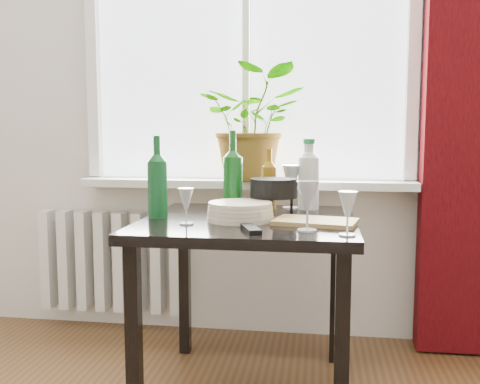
# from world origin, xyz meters

# --- Properties ---
(window) EXTENTS (1.72, 0.08, 1.62)m
(window) POSITION_xyz_m (0.00, 2.22, 1.60)
(window) COLOR white
(window) RESTS_ON ground
(windowsill) EXTENTS (1.72, 0.20, 0.04)m
(windowsill) POSITION_xyz_m (0.00, 2.15, 0.82)
(windowsill) COLOR silver
(windowsill) RESTS_ON ground
(curtain) EXTENTS (0.50, 0.12, 2.56)m
(curtain) POSITION_xyz_m (1.12, 2.12, 1.30)
(curtain) COLOR #330407
(curtain) RESTS_ON ground
(radiator) EXTENTS (0.80, 0.10, 0.55)m
(radiator) POSITION_xyz_m (-0.75, 2.18, 0.38)
(radiator) COLOR silver
(radiator) RESTS_ON ground
(table) EXTENTS (0.85, 0.85, 0.74)m
(table) POSITION_xyz_m (0.10, 1.55, 0.65)
(table) COLOR black
(table) RESTS_ON ground
(potted_plant) EXTENTS (0.52, 0.45, 0.57)m
(potted_plant) POSITION_xyz_m (0.05, 2.11, 1.13)
(potted_plant) COLOR #217E24
(potted_plant) RESTS_ON windowsill
(wine_bottle_left) EXTENTS (0.10, 0.10, 0.34)m
(wine_bottle_left) POSITION_xyz_m (-0.27, 1.52, 0.91)
(wine_bottle_left) COLOR #0D441C
(wine_bottle_left) RESTS_ON table
(wine_bottle_right) EXTENTS (0.11, 0.11, 0.36)m
(wine_bottle_right) POSITION_xyz_m (0.01, 1.71, 0.92)
(wine_bottle_right) COLOR #0D4814
(wine_bottle_right) RESTS_ON table
(bottle_amber) EXTENTS (0.09, 0.09, 0.28)m
(bottle_amber) POSITION_xyz_m (0.15, 1.84, 0.88)
(bottle_amber) COLOR brown
(bottle_amber) RESTS_ON table
(cleaning_bottle) EXTENTS (0.10, 0.10, 0.33)m
(cleaning_bottle) POSITION_xyz_m (0.33, 1.86, 0.90)
(cleaning_bottle) COLOR silver
(cleaning_bottle) RESTS_ON table
(wineglass_front_right) EXTENTS (0.08, 0.08, 0.18)m
(wineglass_front_right) POSITION_xyz_m (0.34, 1.30, 0.83)
(wineglass_front_right) COLOR #B2B8BF
(wineglass_front_right) RESTS_ON table
(wineglass_far_right) EXTENTS (0.08, 0.08, 0.15)m
(wineglass_far_right) POSITION_xyz_m (0.48, 1.24, 0.82)
(wineglass_far_right) COLOR silver
(wineglass_far_right) RESTS_ON table
(wineglass_back_center) EXTENTS (0.10, 0.10, 0.21)m
(wineglass_back_center) POSITION_xyz_m (0.25, 1.86, 0.84)
(wineglass_back_center) COLOR silver
(wineglass_back_center) RESTS_ON table
(wineglass_back_left) EXTENTS (0.07, 0.07, 0.15)m
(wineglass_back_left) POSITION_xyz_m (-0.03, 1.92, 0.82)
(wineglass_back_left) COLOR silver
(wineglass_back_left) RESTS_ON table
(wineglass_front_left) EXTENTS (0.06, 0.06, 0.14)m
(wineglass_front_left) POSITION_xyz_m (-0.12, 1.37, 0.81)
(wineglass_front_left) COLOR silver
(wineglass_front_left) RESTS_ON table
(plate_stack) EXTENTS (0.29, 0.29, 0.07)m
(plate_stack) POSITION_xyz_m (0.07, 1.49, 0.78)
(plate_stack) COLOR beige
(plate_stack) RESTS_ON table
(fondue_pot) EXTENTS (0.28, 0.26, 0.16)m
(fondue_pot) POSITION_xyz_m (0.19, 1.66, 0.82)
(fondue_pot) COLOR black
(fondue_pot) RESTS_ON table
(tv_remote) EXTENTS (0.09, 0.16, 0.02)m
(tv_remote) POSITION_xyz_m (0.14, 1.27, 0.75)
(tv_remote) COLOR black
(tv_remote) RESTS_ON table
(cutting_board) EXTENTS (0.34, 0.25, 0.02)m
(cutting_board) POSITION_xyz_m (0.37, 1.46, 0.75)
(cutting_board) COLOR #A18548
(cutting_board) RESTS_ON table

